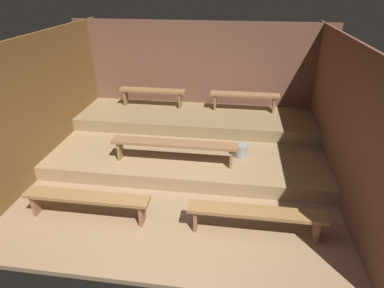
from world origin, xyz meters
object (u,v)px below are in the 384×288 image
(bench_floor_left, at_px, (86,199))
(bench_floor_right, at_px, (256,215))
(bench_lower_center, at_px, (174,145))
(bench_middle_right, at_px, (244,97))
(bench_middle_left, at_px, (152,93))
(pail_lower, at_px, (240,150))

(bench_floor_left, bearing_deg, bench_floor_right, 0.00)
(bench_floor_left, height_order, bench_floor_right, same)
(bench_lower_center, relative_size, bench_middle_right, 1.46)
(bench_middle_left, xyz_separation_m, bench_middle_right, (2.26, 0.00, 0.00))
(bench_middle_left, distance_m, pail_lower, 2.86)
(bench_floor_left, height_order, bench_middle_right, bench_middle_right)
(bench_floor_left, bearing_deg, bench_middle_right, 56.06)
(bench_lower_center, height_order, pail_lower, bench_lower_center)
(bench_floor_left, relative_size, bench_lower_center, 0.84)
(bench_lower_center, relative_size, pail_lower, 8.80)
(bench_floor_left, distance_m, bench_middle_left, 3.66)
(bench_floor_left, height_order, bench_lower_center, bench_lower_center)
(bench_middle_right, bearing_deg, bench_floor_right, -87.21)
(bench_floor_right, relative_size, bench_middle_right, 1.23)
(bench_middle_left, height_order, pail_lower, bench_middle_left)
(bench_floor_right, height_order, bench_middle_right, bench_middle_right)
(bench_middle_right, relative_size, pail_lower, 6.01)
(bench_floor_right, relative_size, pail_lower, 7.38)
(bench_floor_right, height_order, bench_lower_center, bench_lower_center)
(bench_floor_right, bearing_deg, bench_floor_left, 180.00)
(bench_floor_left, xyz_separation_m, bench_floor_right, (2.61, 0.00, 0.00))
(bench_lower_center, bearing_deg, bench_middle_right, 59.08)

